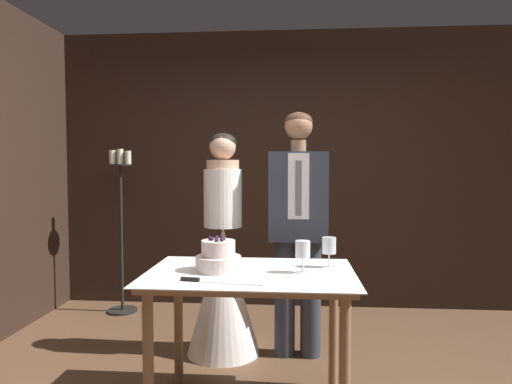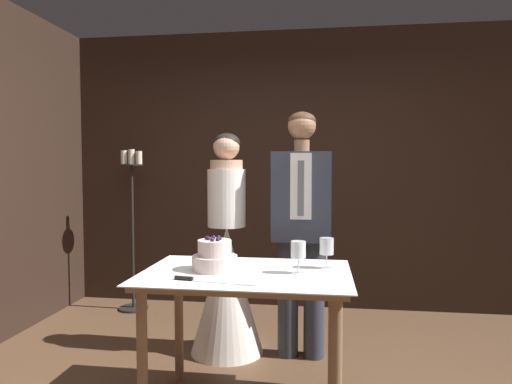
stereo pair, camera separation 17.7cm
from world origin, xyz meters
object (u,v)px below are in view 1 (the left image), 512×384
at_px(tiered_cake, 218,258).
at_px(cake_knife, 205,281).
at_px(groom, 298,221).
at_px(wine_glass_middle, 303,251).
at_px(bride, 223,274).
at_px(wine_glass_near, 329,246).
at_px(cake_table, 250,291).
at_px(candle_stand, 121,229).

height_order(tiered_cake, cake_knife, tiered_cake).
bearing_deg(cake_knife, groom, 73.98).
height_order(tiered_cake, wine_glass_middle, tiered_cake).
xyz_separation_m(tiered_cake, wine_glass_middle, (0.47, -0.01, 0.05)).
bearing_deg(bride, cake_knife, -86.26).
bearing_deg(wine_glass_near, wine_glass_middle, -136.02).
xyz_separation_m(cake_table, cake_knife, (-0.21, -0.25, 0.12)).
distance_m(cake_knife, wine_glass_middle, 0.57).
xyz_separation_m(wine_glass_middle, bride, (-0.57, 0.80, -0.33)).
bearing_deg(bride, groom, -0.05).
bearing_deg(groom, cake_knife, -114.81).
height_order(cake_table, groom, groom).
height_order(groom, candle_stand, groom).
height_order(tiered_cake, bride, bride).
xyz_separation_m(cake_table, bride, (-0.28, 0.80, -0.10)).
bearing_deg(cake_table, bride, 109.06).
bearing_deg(tiered_cake, candle_stand, 125.88).
xyz_separation_m(tiered_cake, bride, (-0.09, 0.78, -0.28)).
xyz_separation_m(wine_glass_near, groom, (-0.17, 0.64, 0.07)).
bearing_deg(wine_glass_middle, wine_glass_near, 43.98).
relative_size(cake_table, cake_knife, 2.67).
distance_m(wine_glass_middle, bride, 1.03).
height_order(cake_table, wine_glass_near, wine_glass_near).
distance_m(cake_knife, groom, 1.16).
distance_m(tiered_cake, candle_stand, 2.05).
relative_size(cake_knife, bride, 0.27).
height_order(bride, candle_stand, bride).
distance_m(tiered_cake, cake_knife, 0.27).
xyz_separation_m(cake_knife, candle_stand, (-1.18, 1.92, -0.01)).
distance_m(cake_table, groom, 0.89).
height_order(cake_table, wine_glass_middle, wine_glass_middle).
bearing_deg(cake_knife, wine_glass_middle, 35.22).
bearing_deg(candle_stand, groom, -27.92).
bearing_deg(groom, tiered_cake, -120.33).
height_order(cake_knife, bride, bride).
bearing_deg(wine_glass_near, groom, 104.94).
height_order(wine_glass_middle, groom, groom).
height_order(wine_glass_near, candle_stand, candle_stand).
bearing_deg(tiered_cake, cake_knife, -95.29).
distance_m(wine_glass_near, wine_glass_middle, 0.22).
bearing_deg(bride, candle_stand, 141.62).
height_order(wine_glass_middle, candle_stand, candle_stand).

